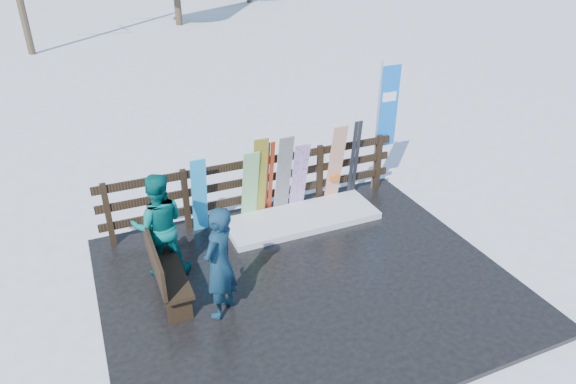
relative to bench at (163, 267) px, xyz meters
name	(u,v)px	position (x,y,z in m)	size (l,w,h in m)	color
ground	(307,284)	(2.04, -0.48, -0.60)	(700.00, 700.00, 0.00)	white
deck	(307,282)	(2.04, -0.48, -0.56)	(6.00, 5.00, 0.08)	black
fence	(256,182)	(2.04, 1.72, 0.14)	(5.60, 0.10, 1.15)	black
snow_patch	(302,218)	(2.70, 1.12, -0.46)	(2.78, 1.00, 0.12)	white
bench	(163,267)	(0.00, 0.00, 0.00)	(0.41, 1.50, 0.97)	black
snowboard_0	(199,196)	(0.94, 1.50, 0.20)	(0.26, 0.03, 1.45)	#20A8F1
snowboard_1	(250,186)	(1.85, 1.50, 0.20)	(0.29, 0.03, 1.46)	white
snowboard_2	(259,179)	(2.03, 1.50, 0.31)	(0.26, 0.03, 1.67)	yellow
snowboard_3	(299,177)	(2.81, 1.50, 0.19)	(0.29, 0.03, 1.43)	white
snowboard_4	(283,176)	(2.50, 1.50, 0.29)	(0.28, 0.03, 1.63)	black
snowboard_5	(335,165)	(3.56, 1.50, 0.30)	(0.28, 0.03, 1.66)	silver
ski_pair_a	(269,179)	(2.23, 1.57, 0.24)	(0.17, 0.31, 1.52)	#992C12
ski_pair_b	(354,160)	(4.00, 1.57, 0.29)	(0.17, 0.17, 1.62)	black
rental_flag	(385,112)	(4.74, 1.77, 1.09)	(0.45, 0.04, 2.60)	silver
person_front	(219,263)	(0.66, -0.65, 0.32)	(0.61, 0.40, 1.68)	#113B4A
person_back	(159,225)	(0.10, 0.61, 0.33)	(0.82, 0.64, 1.69)	#055E59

